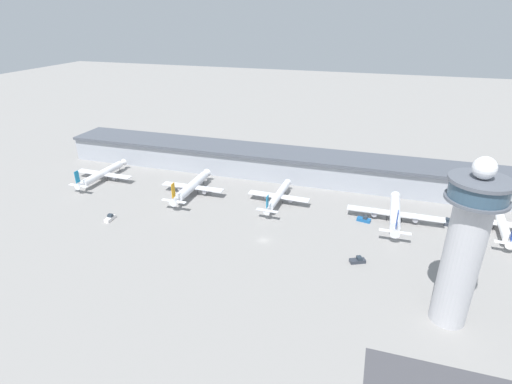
{
  "coord_description": "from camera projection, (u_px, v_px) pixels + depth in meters",
  "views": [
    {
      "loc": [
        38.9,
        -135.02,
        86.36
      ],
      "look_at": [
        -8.95,
        17.79,
        12.96
      ],
      "focal_mm": 28.0,
      "sensor_mm": 36.0,
      "label": 1
    }
  ],
  "objects": [
    {
      "name": "service_truck_catering",
      "position": [
        110.0,
        218.0,
        179.35
      ],
      "size": [
        2.58,
        5.94,
        2.63
      ],
      "color": "black",
      "rests_on": "ground"
    },
    {
      "name": "service_truck_baggage",
      "position": [
        364.0,
        219.0,
        178.16
      ],
      "size": [
        6.36,
        3.64,
        2.77
      ],
      "color": "black",
      "rests_on": "ground"
    },
    {
      "name": "airplane_gate_charlie",
      "position": [
        278.0,
        196.0,
        193.08
      ],
      "size": [
        30.33,
        36.08,
        11.73
      ],
      "color": "silver",
      "rests_on": "ground"
    },
    {
      "name": "airplane_gate_bravo",
      "position": [
        192.0,
        186.0,
        202.49
      ],
      "size": [
        32.89,
        39.66,
        13.9
      ],
      "color": "silver",
      "rests_on": "ground"
    },
    {
      "name": "service_truck_water",
      "position": [
        448.0,
        222.0,
        176.29
      ],
      "size": [
        3.95,
        6.7,
        2.66
      ],
      "color": "black",
      "rests_on": "ground"
    },
    {
      "name": "airplane_gate_alpha",
      "position": [
        103.0,
        174.0,
        219.59
      ],
      "size": [
        34.07,
        39.0,
        12.34
      ],
      "color": "white",
      "rests_on": "ground"
    },
    {
      "name": "ground_plane",
      "position": [
        264.0,
        241.0,
        163.68
      ],
      "size": [
        1000.0,
        1000.0,
        0.0
      ],
      "primitive_type": "plane",
      "color": "gray"
    },
    {
      "name": "airplane_gate_delta",
      "position": [
        395.0,
        213.0,
        176.17
      ],
      "size": [
        41.53,
        38.07,
        14.03
      ],
      "color": "silver",
      "rests_on": "ground"
    },
    {
      "name": "service_truck_fuel",
      "position": [
        358.0,
        260.0,
        149.23
      ],
      "size": [
        6.29,
        4.78,
        2.44
      ],
      "color": "black",
      "rests_on": "ground"
    },
    {
      "name": "airplane_gate_echo",
      "position": [
        502.0,
        223.0,
        168.61
      ],
      "size": [
        37.7,
        38.21,
        11.91
      ],
      "color": "white",
      "rests_on": "ground"
    },
    {
      "name": "terminal_building",
      "position": [
        299.0,
        166.0,
        221.31
      ],
      "size": [
        279.45,
        25.0,
        14.7
      ],
      "color": "#A3A8B2",
      "rests_on": "ground"
    },
    {
      "name": "control_tower",
      "position": [
        465.0,
        244.0,
        111.21
      ],
      "size": [
        16.26,
        16.26,
        52.54
      ],
      "color": "#BCBCC1",
      "rests_on": "ground"
    }
  ]
}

